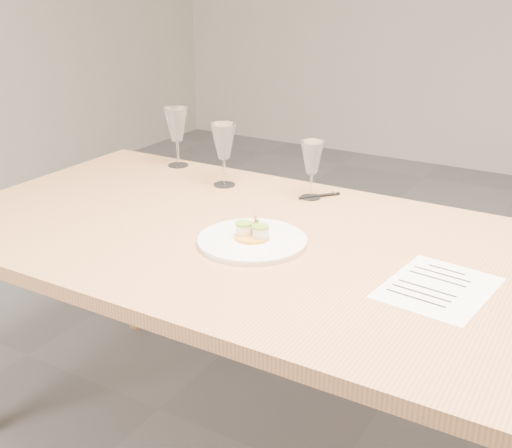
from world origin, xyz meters
The scene contains 7 objects.
dining_table centered at (0.00, 0.00, 0.68)m, with size 2.40×1.00×0.75m.
dinner_plate centered at (-0.25, -0.06, 0.76)m, with size 0.30×0.30×0.08m.
recipe_sheet centered at (0.26, -0.06, 0.75)m, with size 0.26×0.31×0.00m.
ballpoint_pen centered at (-0.25, 0.38, 0.76)m, with size 0.10×0.12×0.01m.
wine_glass_0 centered at (-0.86, 0.43, 0.90)m, with size 0.09×0.09×0.22m.
wine_glass_1 centered at (-0.59, 0.32, 0.90)m, with size 0.09×0.09×0.21m.
wine_glass_2 centered at (-0.27, 0.35, 0.88)m, with size 0.08×0.08×0.19m.
Camera 1 is at (0.57, -1.42, 1.44)m, focal length 45.00 mm.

